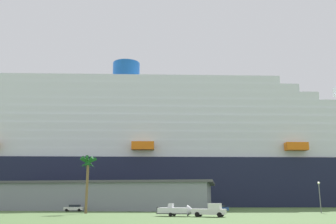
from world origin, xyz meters
TOP-DOWN VIEW (x-y plane):
  - ground_plane at (0.00, 30.00)m, footprint 600.00×600.00m
  - cruise_ship at (10.79, 67.92)m, footprint 281.60×60.32m
  - terminal_building at (-21.61, 22.21)m, footprint 69.74×31.62m
  - pickup_truck at (10.12, -18.13)m, footprint 5.92×3.31m
  - small_boat_on_trailer at (4.56, -16.77)m, footprint 7.41×3.41m
  - palm_tree at (-15.09, -4.94)m, footprint 3.73×3.52m
  - street_lamp at (34.12, 1.38)m, footprint 0.56×0.56m
  - parked_car_white_van at (-21.57, 7.07)m, footprint 4.67×2.58m
  - parked_car_blue_suv at (12.87, 7.19)m, footprint 4.81×2.31m

SIDE VIEW (x-z plane):
  - ground_plane at x=0.00m, z-range 0.00..0.00m
  - parked_car_blue_suv at x=12.87m, z-range 0.04..1.62m
  - parked_car_white_van at x=-21.57m, z-range 0.04..1.62m
  - small_boat_on_trailer at x=4.56m, z-range -0.11..2.04m
  - pickup_truck at x=10.12m, z-range -0.06..2.14m
  - terminal_building at x=-21.61m, z-range 0.02..7.44m
  - street_lamp at x=34.12m, z-range 1.11..7.69m
  - palm_tree at x=-15.09m, z-range 3.67..15.57m
  - cruise_ship at x=10.79m, z-range -13.16..52.70m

